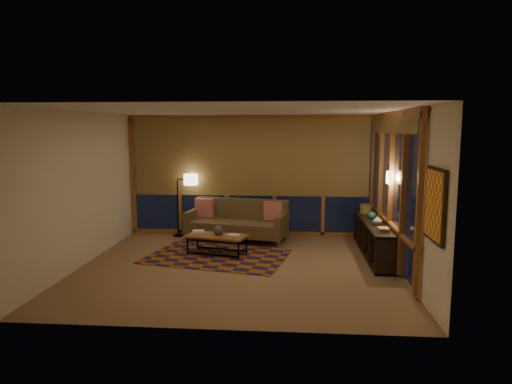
# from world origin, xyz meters

# --- Properties ---
(floor) EXTENTS (5.50, 5.00, 0.01)m
(floor) POSITION_xyz_m (0.00, 0.00, 0.00)
(floor) COLOR #A27B57
(floor) RESTS_ON ground
(ceiling) EXTENTS (5.50, 5.00, 0.01)m
(ceiling) POSITION_xyz_m (0.00, 0.00, 2.70)
(ceiling) COLOR white
(ceiling) RESTS_ON walls
(walls) EXTENTS (5.51, 5.01, 2.70)m
(walls) POSITION_xyz_m (0.00, 0.00, 1.35)
(walls) COLOR #EDE3C3
(walls) RESTS_ON floor
(window_wall_back) EXTENTS (5.30, 0.16, 2.60)m
(window_wall_back) POSITION_xyz_m (0.00, 2.43, 1.35)
(window_wall_back) COLOR #B7742F
(window_wall_back) RESTS_ON walls
(window_wall_right) EXTENTS (0.16, 3.70, 2.60)m
(window_wall_right) POSITION_xyz_m (2.68, 0.60, 1.35)
(window_wall_right) COLOR #B7742F
(window_wall_right) RESTS_ON walls
(wall_art) EXTENTS (0.06, 0.74, 0.94)m
(wall_art) POSITION_xyz_m (2.71, -1.85, 1.45)
(wall_art) COLOR #D8462E
(wall_art) RESTS_ON walls
(wall_sconce) EXTENTS (0.12, 0.18, 0.22)m
(wall_sconce) POSITION_xyz_m (2.62, 0.45, 1.55)
(wall_sconce) COLOR #FFEEC0
(wall_sconce) RESTS_ON walls
(sofa) EXTENTS (2.24, 1.27, 0.86)m
(sofa) POSITION_xyz_m (-0.25, 1.89, 0.43)
(sofa) COLOR brown
(sofa) RESTS_ON floor
(pillow_left) EXTENTS (0.44, 0.23, 0.42)m
(pillow_left) POSITION_xyz_m (-1.00, 2.20, 0.64)
(pillow_left) COLOR red
(pillow_left) RESTS_ON sofa
(pillow_right) EXTENTS (0.42, 0.24, 0.40)m
(pillow_right) POSITION_xyz_m (0.54, 1.95, 0.63)
(pillow_right) COLOR red
(pillow_right) RESTS_ON sofa
(area_rug) EXTENTS (2.84, 2.19, 0.01)m
(area_rug) POSITION_xyz_m (-0.48, 0.62, 0.01)
(area_rug) COLOR #974309
(area_rug) RESTS_ON floor
(coffee_table) EXTENTS (1.23, 0.78, 0.38)m
(coffee_table) POSITION_xyz_m (-0.50, 0.80, 0.19)
(coffee_table) COLOR #B7742F
(coffee_table) RESTS_ON floor
(book_stack_a) EXTENTS (0.24, 0.20, 0.07)m
(book_stack_a) POSITION_xyz_m (-0.87, 0.86, 0.41)
(book_stack_a) COLOR silver
(book_stack_a) RESTS_ON coffee_table
(book_stack_b) EXTENTS (0.29, 0.27, 0.05)m
(book_stack_b) POSITION_xyz_m (-0.15, 0.68, 0.40)
(book_stack_b) COLOR silver
(book_stack_b) RESTS_ON coffee_table
(ceramic_pot) EXTENTS (0.25, 0.25, 0.19)m
(ceramic_pot) POSITION_xyz_m (-0.47, 0.82, 0.47)
(ceramic_pot) COLOR black
(ceramic_pot) RESTS_ON coffee_table
(floor_lamp) EXTENTS (0.53, 0.40, 1.42)m
(floor_lamp) POSITION_xyz_m (-1.62, 2.25, 0.71)
(floor_lamp) COLOR black
(floor_lamp) RESTS_ON floor
(bookshelf) EXTENTS (0.40, 2.61, 0.65)m
(bookshelf) POSITION_xyz_m (2.49, 1.00, 0.33)
(bookshelf) COLOR #2F2119
(bookshelf) RESTS_ON floor
(basket) EXTENTS (0.27, 0.27, 0.19)m
(basket) POSITION_xyz_m (2.47, 1.85, 0.75)
(basket) COLOR olive
(basket) RESTS_ON bookshelf
(teal_bowl) EXTENTS (0.18, 0.18, 0.14)m
(teal_bowl) POSITION_xyz_m (2.49, 1.23, 0.73)
(teal_bowl) COLOR teal
(teal_bowl) RESTS_ON bookshelf
(vase) EXTENTS (0.21, 0.21, 0.18)m
(vase) POSITION_xyz_m (2.49, 0.67, 0.74)
(vase) COLOR tan
(vase) RESTS_ON bookshelf
(shelf_book_stack) EXTENTS (0.24, 0.28, 0.07)m
(shelf_book_stack) POSITION_xyz_m (2.49, 0.11, 0.69)
(shelf_book_stack) COLOR silver
(shelf_book_stack) RESTS_ON bookshelf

